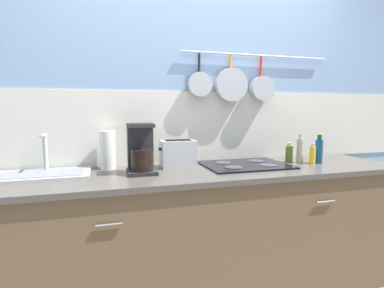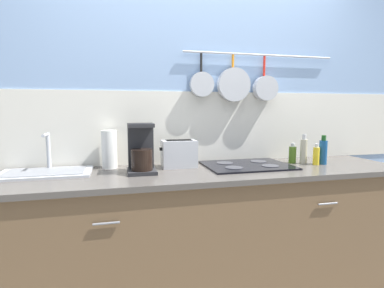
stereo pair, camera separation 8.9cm
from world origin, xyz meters
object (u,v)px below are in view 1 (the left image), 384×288
Objects in this scene: bottle_olive_oil at (312,155)px; bottle_cooking_wine at (319,151)px; bottle_sesame_oil at (300,150)px; coffee_maker at (141,153)px; bottle_hot_sauce at (289,154)px; paper_towel_roll at (108,150)px; toaster at (178,154)px.

bottle_cooking_wine is (0.06, 0.01, 0.03)m from bottle_olive_oil.
coffee_maker is at bearing -179.00° from bottle_sesame_oil.
bottle_hot_sauce is 0.68× the size of bottle_sesame_oil.
paper_towel_roll is at bearing 172.85° from bottle_sesame_oil.
bottle_olive_oil is 0.07m from bottle_cooking_wine.
toaster reaches higher than bottle_olive_oil.
bottle_hot_sauce is at bearing 145.05° from bottle_sesame_oil.
paper_towel_roll is at bearing 170.60° from bottle_olive_oil.
bottle_sesame_oil reaches higher than bottle_cooking_wine.
bottle_hot_sauce is at bearing 3.32° from coffee_maker.
coffee_maker is 1.16m from bottle_hot_sauce.
coffee_maker reaches higher than paper_towel_roll.
paper_towel_roll is 1.67× the size of bottle_olive_oil.
coffee_maker is at bearing -44.28° from paper_towel_roll.
bottle_sesame_oil is 1.42× the size of bottle_olive_oil.
toaster is 1.69× the size of bottle_hot_sauce.
toaster is 1.08m from bottle_cooking_wine.
paper_towel_roll reaches higher than bottle_hot_sauce.
bottle_olive_oil is (1.01, -0.16, -0.03)m from toaster.
coffee_maker is 2.09× the size of bottle_hot_sauce.
bottle_sesame_oil is at bearing 1.00° from coffee_maker.
coffee_maker reaches higher than toaster.
bottle_cooking_wine is (1.55, -0.24, -0.04)m from paper_towel_roll.
toaster is 1.15× the size of bottle_sesame_oil.
bottle_sesame_oil is 0.14m from bottle_cooking_wine.
paper_towel_roll is at bearing 174.41° from bottle_hot_sauce.
toaster reaches higher than bottle_hot_sauce.
paper_towel_roll reaches higher than bottle_olive_oil.
paper_towel_roll is 1.02× the size of toaster.
bottle_sesame_oil reaches higher than bottle_olive_oil.
paper_towel_roll is 1.18× the size of bottle_sesame_oil.
coffee_maker is at bearing 177.94° from bottle_olive_oil.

